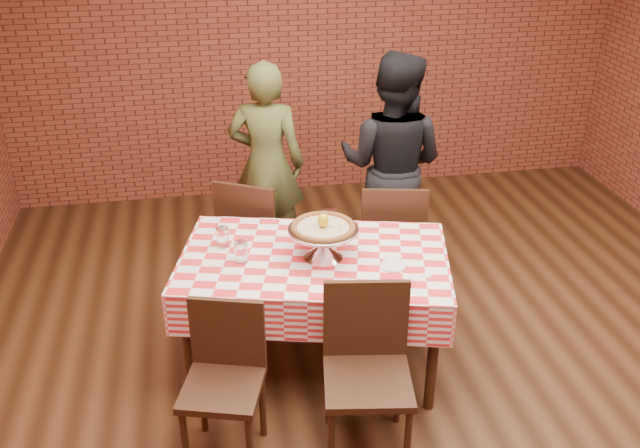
{
  "coord_description": "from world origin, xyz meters",
  "views": [
    {
      "loc": [
        -1.1,
        -3.06,
        2.79
      ],
      "look_at": [
        -0.45,
        0.47,
        0.92
      ],
      "focal_mm": 38.99,
      "sensor_mm": 36.0,
      "label": 1
    }
  ],
  "objects_px": {
    "condiment_caddy": "(330,221)",
    "diner_olive": "(267,164)",
    "diner_black": "(391,165)",
    "chair_far_right": "(390,237)",
    "pizza_stand": "(323,243)",
    "water_glass_right": "(223,237)",
    "chair_near_left": "(222,391)",
    "water_glass_left": "(241,252)",
    "chair_near_right": "(368,380)",
    "chair_far_left": "(258,233)",
    "pizza": "(323,228)",
    "table": "(314,311)"
  },
  "relations": [
    {
      "from": "water_glass_left",
      "to": "chair_far_left",
      "type": "bearing_deg",
      "value": 79.06
    },
    {
      "from": "pizza",
      "to": "condiment_caddy",
      "type": "distance_m",
      "value": 0.36
    },
    {
      "from": "chair_near_right",
      "to": "diner_olive",
      "type": "height_order",
      "value": "diner_olive"
    },
    {
      "from": "water_glass_right",
      "to": "chair_near_left",
      "type": "relative_size",
      "value": 0.14
    },
    {
      "from": "condiment_caddy",
      "to": "chair_near_right",
      "type": "distance_m",
      "value": 1.14
    },
    {
      "from": "water_glass_right",
      "to": "condiment_caddy",
      "type": "xyz_separation_m",
      "value": [
        0.67,
        0.09,
        0.0
      ]
    },
    {
      "from": "water_glass_left",
      "to": "chair_far_right",
      "type": "height_order",
      "value": "chair_far_right"
    },
    {
      "from": "water_glass_right",
      "to": "diner_black",
      "type": "height_order",
      "value": "diner_black"
    },
    {
      "from": "diner_olive",
      "to": "diner_black",
      "type": "xyz_separation_m",
      "value": [
        0.88,
        -0.31,
        0.05
      ]
    },
    {
      "from": "diner_olive",
      "to": "water_glass_left",
      "type": "bearing_deg",
      "value": 93.39
    },
    {
      "from": "table",
      "to": "chair_near_left",
      "type": "bearing_deg",
      "value": -130.48
    },
    {
      "from": "water_glass_right",
      "to": "diner_olive",
      "type": "relative_size",
      "value": 0.08
    },
    {
      "from": "pizza",
      "to": "water_glass_right",
      "type": "bearing_deg",
      "value": 157.94
    },
    {
      "from": "chair_far_left",
      "to": "water_glass_right",
      "type": "bearing_deg",
      "value": 97.93
    },
    {
      "from": "water_glass_left",
      "to": "chair_near_left",
      "type": "height_order",
      "value": "water_glass_left"
    },
    {
      "from": "diner_black",
      "to": "chair_near_right",
      "type": "bearing_deg",
      "value": 103.26
    },
    {
      "from": "diner_black",
      "to": "condiment_caddy",
      "type": "bearing_deg",
      "value": 83.59
    },
    {
      "from": "chair_far_right",
      "to": "diner_olive",
      "type": "height_order",
      "value": "diner_olive"
    },
    {
      "from": "condiment_caddy",
      "to": "diner_black",
      "type": "height_order",
      "value": "diner_black"
    },
    {
      "from": "chair_near_right",
      "to": "chair_far_right",
      "type": "xyz_separation_m",
      "value": [
        0.52,
        1.45,
        -0.0
      ]
    },
    {
      "from": "table",
      "to": "chair_far_right",
      "type": "distance_m",
      "value": 0.95
    },
    {
      "from": "pizza",
      "to": "chair_near_left",
      "type": "bearing_deg",
      "value": -133.45
    },
    {
      "from": "pizza_stand",
      "to": "chair_near_left",
      "type": "distance_m",
      "value": 1.02
    },
    {
      "from": "condiment_caddy",
      "to": "chair_near_left",
      "type": "bearing_deg",
      "value": -125.9
    },
    {
      "from": "condiment_caddy",
      "to": "diner_olive",
      "type": "xyz_separation_m",
      "value": [
        -0.28,
        1.07,
        -0.04
      ]
    },
    {
      "from": "table",
      "to": "water_glass_right",
      "type": "xyz_separation_m",
      "value": [
        -0.51,
        0.21,
        0.44
      ]
    },
    {
      "from": "pizza",
      "to": "table",
      "type": "bearing_deg",
      "value": 164.28
    },
    {
      "from": "pizza_stand",
      "to": "condiment_caddy",
      "type": "bearing_deg",
      "value": 71.71
    },
    {
      "from": "water_glass_right",
      "to": "chair_near_left",
      "type": "height_order",
      "value": "water_glass_right"
    },
    {
      "from": "chair_near_left",
      "to": "pizza",
      "type": "bearing_deg",
      "value": 63.38
    },
    {
      "from": "water_glass_right",
      "to": "chair_near_left",
      "type": "bearing_deg",
      "value": -94.95
    },
    {
      "from": "table",
      "to": "diner_black",
      "type": "height_order",
      "value": "diner_black"
    },
    {
      "from": "pizza",
      "to": "chair_far_left",
      "type": "bearing_deg",
      "value": 108.2
    },
    {
      "from": "table",
      "to": "chair_near_right",
      "type": "bearing_deg",
      "value": -79.75
    },
    {
      "from": "pizza",
      "to": "water_glass_left",
      "type": "bearing_deg",
      "value": 175.85
    },
    {
      "from": "pizza_stand",
      "to": "diner_olive",
      "type": "distance_m",
      "value": 1.4
    },
    {
      "from": "chair_near_left",
      "to": "chair_far_left",
      "type": "distance_m",
      "value": 1.63
    },
    {
      "from": "pizza_stand",
      "to": "diner_black",
      "type": "distance_m",
      "value": 1.3
    },
    {
      "from": "chair_far_right",
      "to": "diner_olive",
      "type": "xyz_separation_m",
      "value": [
        -0.78,
        0.7,
        0.33
      ]
    },
    {
      "from": "water_glass_left",
      "to": "chair_near_left",
      "type": "xyz_separation_m",
      "value": [
        -0.17,
        -0.71,
        -0.39
      ]
    },
    {
      "from": "table",
      "to": "chair_near_left",
      "type": "distance_m",
      "value": 0.91
    },
    {
      "from": "water_glass_left",
      "to": "water_glass_right",
      "type": "bearing_deg",
      "value": 115.69
    },
    {
      "from": "pizza",
      "to": "diner_black",
      "type": "xyz_separation_m",
      "value": [
        0.71,
        1.08,
        -0.11
      ]
    },
    {
      "from": "water_glass_right",
      "to": "chair_far_right",
      "type": "height_order",
      "value": "chair_far_right"
    },
    {
      "from": "water_glass_right",
      "to": "chair_near_right",
      "type": "xyz_separation_m",
      "value": [
        0.65,
        -0.99,
        -0.36
      ]
    },
    {
      "from": "chair_near_left",
      "to": "diner_olive",
      "type": "bearing_deg",
      "value": 94.0
    },
    {
      "from": "chair_far_left",
      "to": "chair_near_left",
      "type": "bearing_deg",
      "value": 106.85
    },
    {
      "from": "water_glass_right",
      "to": "chair_near_right",
      "type": "height_order",
      "value": "chair_near_right"
    },
    {
      "from": "diner_black",
      "to": "chair_far_left",
      "type": "bearing_deg",
      "value": 41.58
    },
    {
      "from": "pizza_stand",
      "to": "pizza",
      "type": "bearing_deg",
      "value": 0.0
    }
  ]
}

